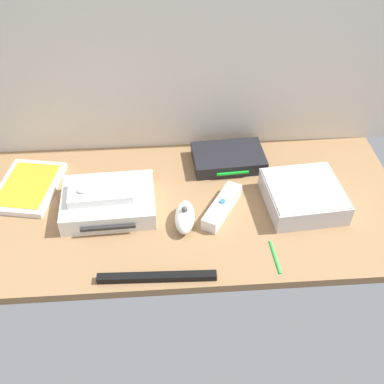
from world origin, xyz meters
The scene contains 11 objects.
ground_plane centered at (0.00, 0.00, -1.00)cm, with size 100.00×48.00×2.00cm, color #936D47.
back_wall centered at (0.00, 24.60, 32.00)cm, with size 110.00×1.20×64.00cm, color silver.
game_console centered at (-19.23, -0.27, 2.20)cm, with size 21.61×17.13×4.40cm.
mini_computer centered at (25.81, -1.55, 2.64)cm, with size 18.30×18.30×5.30cm.
game_case centered at (-39.36, 8.25, 0.76)cm, with size 16.89×21.19×1.56cm.
network_router centered at (10.41, 14.98, 1.70)cm, with size 18.70×13.18×3.40cm.
remote_wand centered at (6.75, -2.72, 1.51)cm, with size 10.73×14.53×3.40cm.
remote_nunchuk centered at (-2.03, -6.02, 2.04)cm, with size 5.38×10.39×5.10cm.
remote_classic_pad centered at (-20.69, -0.48, 5.41)cm, with size 14.87×8.88×2.40cm.
sensor_bar centered at (-8.55, -21.37, 0.70)cm, with size 24.00×1.80×1.40cm, color black.
stylus_pen centered at (16.29, -17.33, 0.35)cm, with size 0.70×0.70×9.00cm, color green.
Camera 1 is at (-5.78, -82.62, 77.93)cm, focal length 45.26 mm.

